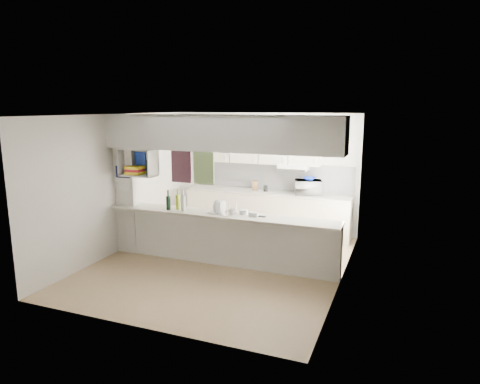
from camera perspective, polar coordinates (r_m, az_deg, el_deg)
The scene contains 16 objects.
floor at distance 7.68m, azimuth -2.68°, elevation -9.52°, with size 4.80×4.80×0.00m, color tan.
ceiling at distance 7.18m, azimuth -2.87°, elevation 10.26°, with size 4.80×4.80×0.00m, color white.
wall_back at distance 9.53m, azimuth 3.11°, elevation 2.67°, with size 4.20×4.20×0.00m, color silver.
wall_left at distance 8.38m, azimuth -16.00°, elevation 1.05°, with size 4.80×4.80×0.00m, color silver.
wall_right at distance 6.76m, azimuth 13.73°, elevation -1.24°, with size 4.80×4.80×0.00m, color silver.
servery_partition at distance 7.33m, azimuth -4.03°, elevation 2.89°, with size 4.20×0.50×2.60m.
cubby_shelf at distance 7.96m, azimuth -13.37°, elevation 3.65°, with size 0.65×0.35×0.50m.
kitchen_run at distance 9.32m, azimuth 3.51°, elevation -0.50°, with size 3.60×0.63×2.24m.
microwave at distance 9.05m, azimuth 9.10°, elevation 0.62°, with size 0.55×0.37×0.30m, color white.
bowl at distance 9.01m, azimuth 9.24°, elevation 1.75°, with size 0.27×0.27×0.07m, color navy.
dish_rack at distance 7.38m, azimuth -2.48°, elevation -2.16°, with size 0.48×0.39×0.23m.
cup at distance 7.24m, azimuth -1.06°, elevation -2.64°, with size 0.12×0.12×0.10m, color white.
wine_bottles at distance 7.67m, azimuth -8.43°, elevation -1.36°, with size 0.38×0.16×0.39m.
plastic_tubs at distance 7.28m, azimuth 1.04°, elevation -2.80°, with size 0.50×0.23×0.08m.
utensil_jar at distance 9.30m, azimuth 3.44°, elevation 0.49°, with size 0.09×0.09×0.13m, color black.
knife_block at distance 9.40m, azimuth 2.00°, elevation 0.88°, with size 0.11×0.09×0.21m, color brown.
Camera 1 is at (2.93, -6.55, 2.73)m, focal length 32.00 mm.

